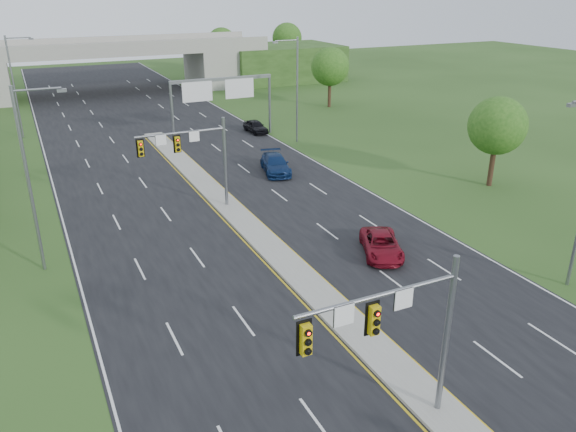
% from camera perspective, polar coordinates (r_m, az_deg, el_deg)
% --- Properties ---
extents(ground, '(240.00, 240.00, 0.00)m').
position_cam_1_polar(ground, '(24.79, 14.89, -18.57)').
color(ground, '#274418').
rests_on(ground, ground).
extents(road, '(24.00, 160.00, 0.02)m').
position_cam_1_polar(road, '(52.83, -9.90, 4.56)').
color(road, black).
rests_on(road, ground).
extents(median, '(2.00, 54.00, 0.16)m').
position_cam_1_polar(median, '(42.02, -5.30, 0.19)').
color(median, gray).
rests_on(median, road).
extents(lane_markings, '(23.72, 160.00, 0.01)m').
position_cam_1_polar(lane_markings, '(47.12, -8.52, 2.45)').
color(lane_markings, gold).
rests_on(lane_markings, road).
extents(signal_mast_near, '(6.62, 0.60, 7.00)m').
position_cam_1_polar(signal_mast_near, '(20.72, 11.42, -10.93)').
color(signal_mast_near, slate).
rests_on(signal_mast_near, ground).
extents(signal_mast_far, '(6.62, 0.60, 7.00)m').
position_cam_1_polar(signal_mast_far, '(41.60, -9.40, 6.50)').
color(signal_mast_far, slate).
rests_on(signal_mast_far, ground).
extents(sign_gantry, '(11.58, 0.44, 6.67)m').
position_cam_1_polar(sign_gantry, '(62.73, -6.84, 12.49)').
color(sign_gantry, slate).
rests_on(sign_gantry, ground).
extents(overpass, '(80.00, 14.00, 8.10)m').
position_cam_1_polar(overpass, '(95.34, -17.91, 13.97)').
color(overpass, gray).
rests_on(overpass, ground).
extents(lightpole_l_mid, '(2.85, 0.25, 11.00)m').
position_cam_1_polar(lightpole_l_mid, '(35.02, -24.67, 4.02)').
color(lightpole_l_mid, slate).
rests_on(lightpole_l_mid, ground).
extents(lightpole_l_far, '(2.85, 0.25, 11.00)m').
position_cam_1_polar(lightpole_l_far, '(69.31, -25.97, 12.11)').
color(lightpole_l_far, slate).
rests_on(lightpole_l_far, ground).
extents(lightpole_r_far, '(2.85, 0.25, 11.00)m').
position_cam_1_polar(lightpole_r_far, '(60.60, 0.77, 13.12)').
color(lightpole_r_far, slate).
rests_on(lightpole_r_far, ground).
extents(tree_r_near, '(4.80, 4.80, 7.60)m').
position_cam_1_polar(tree_r_near, '(49.84, 20.51, 8.57)').
color(tree_r_near, '#382316').
rests_on(tree_r_near, ground).
extents(tree_r_mid, '(5.20, 5.20, 8.12)m').
position_cam_1_polar(tree_r_mid, '(79.70, 4.31, 14.89)').
color(tree_r_mid, '#382316').
rests_on(tree_r_mid, ground).
extents(tree_back_c, '(5.60, 5.60, 8.32)m').
position_cam_1_polar(tree_back_c, '(114.33, -6.74, 17.10)').
color(tree_back_c, '#382316').
rests_on(tree_back_c, ground).
extents(tree_back_d, '(6.00, 6.00, 8.85)m').
position_cam_1_polar(tree_back_d, '(119.59, -0.10, 17.63)').
color(tree_back_d, '#382316').
rests_on(tree_back_d, ground).
extents(car_far_a, '(4.04, 5.35, 1.35)m').
position_cam_1_polar(car_far_a, '(36.10, 9.48, -2.89)').
color(car_far_a, maroon).
rests_on(car_far_a, road).
extents(car_far_b, '(3.46, 5.82, 1.58)m').
position_cam_1_polar(car_far_b, '(51.32, -1.29, 5.30)').
color(car_far_b, '#0C214C').
rests_on(car_far_b, road).
extents(car_far_c, '(1.87, 4.25, 1.42)m').
position_cam_1_polar(car_far_c, '(65.89, -3.32, 9.08)').
color(car_far_c, black).
rests_on(car_far_c, road).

